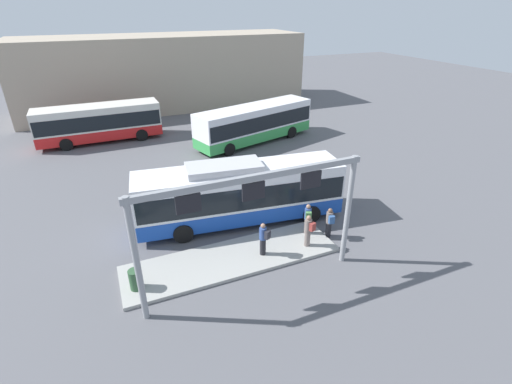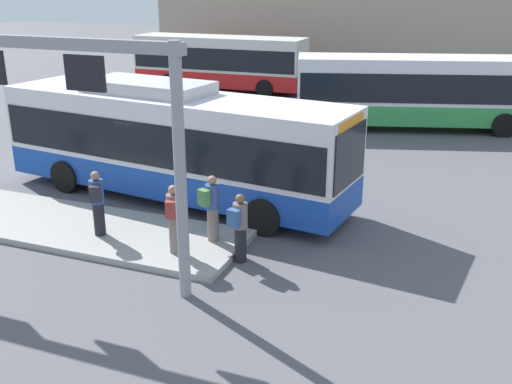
{
  "view_description": "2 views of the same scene",
  "coord_description": "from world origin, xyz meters",
  "px_view_note": "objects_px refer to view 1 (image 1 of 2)",
  "views": [
    {
      "loc": [
        -6.18,
        -16.43,
        10.72
      ],
      "look_at": [
        0.81,
        -0.24,
        1.71
      ],
      "focal_mm": 26.06,
      "sensor_mm": 36.0,
      "label": 1
    },
    {
      "loc": [
        8.39,
        -14.82,
        6.25
      ],
      "look_at": [
        3.35,
        -1.88,
        1.23
      ],
      "focal_mm": 41.67,
      "sensor_mm": 36.0,
      "label": 2
    }
  ],
  "objects_px": {
    "bus_main": "(240,191)",
    "person_waiting_far": "(263,238)",
    "bus_background_left": "(99,121)",
    "bus_background_right": "(255,122)",
    "person_waiting_near": "(329,222)",
    "person_waiting_mid": "(308,230)",
    "trash_bin": "(136,279)",
    "person_boarding": "(308,218)"
  },
  "relations": [
    {
      "from": "bus_background_right",
      "to": "person_waiting_far",
      "type": "relative_size",
      "value": 6.62
    },
    {
      "from": "bus_main",
      "to": "person_boarding",
      "type": "bearing_deg",
      "value": -40.12
    },
    {
      "from": "bus_main",
      "to": "bus_background_right",
      "type": "height_order",
      "value": "bus_main"
    },
    {
      "from": "bus_background_left",
      "to": "bus_main",
      "type": "bearing_deg",
      "value": -70.74
    },
    {
      "from": "bus_main",
      "to": "person_waiting_mid",
      "type": "xyz_separation_m",
      "value": [
        2.04,
        -3.71,
        -0.76
      ]
    },
    {
      "from": "bus_background_right",
      "to": "trash_bin",
      "type": "distance_m",
      "value": 19.29
    },
    {
      "from": "bus_background_right",
      "to": "person_boarding",
      "type": "xyz_separation_m",
      "value": [
        -3.29,
        -14.42,
        -0.73
      ]
    },
    {
      "from": "bus_background_left",
      "to": "person_waiting_far",
      "type": "height_order",
      "value": "bus_background_left"
    },
    {
      "from": "person_waiting_mid",
      "to": "person_waiting_far",
      "type": "height_order",
      "value": "same"
    },
    {
      "from": "person_waiting_far",
      "to": "bus_background_left",
      "type": "bearing_deg",
      "value": -13.32
    },
    {
      "from": "bus_background_left",
      "to": "trash_bin",
      "type": "xyz_separation_m",
      "value": [
        0.24,
        -20.56,
        -1.17
      ]
    },
    {
      "from": "person_waiting_near",
      "to": "trash_bin",
      "type": "xyz_separation_m",
      "value": [
        -9.5,
        -0.24,
        -0.28
      ]
    },
    {
      "from": "person_boarding",
      "to": "person_waiting_far",
      "type": "xyz_separation_m",
      "value": [
        -2.77,
        -0.73,
        0.0
      ]
    },
    {
      "from": "bus_main",
      "to": "bus_background_left",
      "type": "bearing_deg",
      "value": 117.35
    },
    {
      "from": "trash_bin",
      "to": "person_waiting_near",
      "type": "bearing_deg",
      "value": 1.47
    },
    {
      "from": "bus_background_right",
      "to": "person_waiting_far",
      "type": "bearing_deg",
      "value": 51.9
    },
    {
      "from": "person_boarding",
      "to": "person_waiting_far",
      "type": "height_order",
      "value": "same"
    },
    {
      "from": "bus_background_right",
      "to": "person_waiting_near",
      "type": "relative_size",
      "value": 6.62
    },
    {
      "from": "person_waiting_mid",
      "to": "trash_bin",
      "type": "relative_size",
      "value": 1.86
    },
    {
      "from": "person_waiting_near",
      "to": "person_waiting_far",
      "type": "distance_m",
      "value": 3.73
    },
    {
      "from": "bus_background_left",
      "to": "bus_background_right",
      "type": "distance_m",
      "value": 13.21
    },
    {
      "from": "bus_background_right",
      "to": "person_waiting_far",
      "type": "height_order",
      "value": "bus_background_right"
    },
    {
      "from": "bus_background_right",
      "to": "person_waiting_mid",
      "type": "height_order",
      "value": "bus_background_right"
    },
    {
      "from": "bus_background_left",
      "to": "person_boarding",
      "type": "xyz_separation_m",
      "value": [
        8.78,
        -19.78,
        -0.73
      ]
    },
    {
      "from": "person_waiting_far",
      "to": "person_boarding",
      "type": "bearing_deg",
      "value": -104.93
    },
    {
      "from": "person_boarding",
      "to": "person_waiting_near",
      "type": "bearing_deg",
      "value": -94.46
    },
    {
      "from": "person_boarding",
      "to": "person_waiting_near",
      "type": "distance_m",
      "value": 1.1
    },
    {
      "from": "bus_main",
      "to": "person_waiting_far",
      "type": "xyz_separation_m",
      "value": [
        -0.22,
        -3.5,
        -0.76
      ]
    },
    {
      "from": "bus_main",
      "to": "person_waiting_near",
      "type": "distance_m",
      "value": 4.9
    },
    {
      "from": "bus_background_left",
      "to": "trash_bin",
      "type": "height_order",
      "value": "bus_background_left"
    },
    {
      "from": "person_waiting_far",
      "to": "person_waiting_near",
      "type": "bearing_deg",
      "value": -116.64
    },
    {
      "from": "person_waiting_far",
      "to": "trash_bin",
      "type": "height_order",
      "value": "person_waiting_far"
    },
    {
      "from": "person_waiting_far",
      "to": "trash_bin",
      "type": "xyz_separation_m",
      "value": [
        -5.78,
        -0.05,
        -0.44
      ]
    },
    {
      "from": "bus_main",
      "to": "person_waiting_mid",
      "type": "bearing_deg",
      "value": -53.98
    },
    {
      "from": "bus_background_left",
      "to": "person_waiting_near",
      "type": "bearing_deg",
      "value": -65.24
    },
    {
      "from": "person_waiting_near",
      "to": "person_waiting_far",
      "type": "relative_size",
      "value": 1.0
    },
    {
      "from": "bus_main",
      "to": "trash_bin",
      "type": "relative_size",
      "value": 12.37
    },
    {
      "from": "bus_background_left",
      "to": "bus_background_right",
      "type": "relative_size",
      "value": 0.9
    },
    {
      "from": "bus_main",
      "to": "person_waiting_mid",
      "type": "distance_m",
      "value": 4.31
    },
    {
      "from": "bus_background_left",
      "to": "person_waiting_far",
      "type": "bearing_deg",
      "value": -74.51
    },
    {
      "from": "bus_background_right",
      "to": "bus_main",
      "type": "bearing_deg",
      "value": 47.07
    },
    {
      "from": "bus_main",
      "to": "bus_background_right",
      "type": "relative_size",
      "value": 1.01
    }
  ]
}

